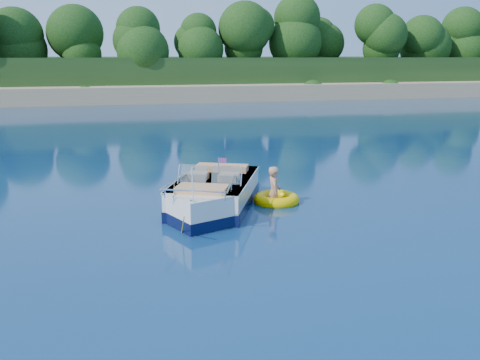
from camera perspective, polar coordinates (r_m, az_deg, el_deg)
The scene contains 6 objects.
ground at distance 15.61m, azimuth 9.04°, elevation -2.66°, with size 160.00×160.00×0.00m, color #0A1F48.
shoreline at distance 77.85m, azimuth -9.95°, elevation 10.58°, with size 170.00×59.00×6.00m.
treeline at distance 55.14m, azimuth -8.17°, elevation 14.41°, with size 150.00×7.12×8.19m.
motorboat at distance 14.90m, azimuth -2.95°, elevation -1.82°, with size 3.41×5.26×1.87m.
tow_tube at distance 15.69m, azimuth 3.91°, elevation -2.09°, with size 1.56×1.56×0.36m.
boy at distance 15.66m, azimuth 3.61°, elevation -2.47°, with size 0.58×0.38×1.60m, color tan.
Camera 1 is at (-6.02, -13.77, 4.21)m, focal length 40.00 mm.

